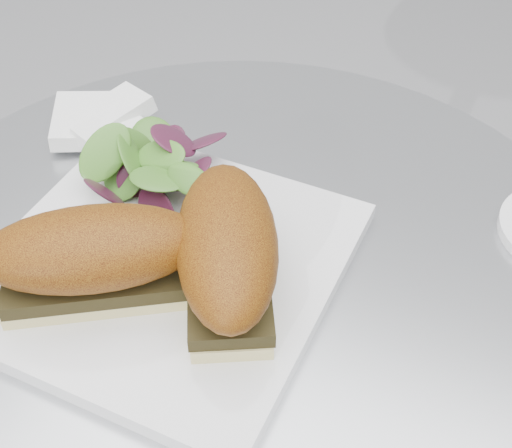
# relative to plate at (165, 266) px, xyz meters

# --- Properties ---
(table) EXTENTS (0.70, 0.70, 0.73)m
(table) POSITION_rel_plate_xyz_m (0.06, 0.02, -0.25)
(table) COLOR #B0B4B8
(table) RESTS_ON ground
(plate) EXTENTS (0.30, 0.30, 0.02)m
(plate) POSITION_rel_plate_xyz_m (0.00, 0.00, 0.00)
(plate) COLOR white
(plate) RESTS_ON table
(sandwich_left) EXTENTS (0.19, 0.16, 0.08)m
(sandwich_left) POSITION_rel_plate_xyz_m (-0.03, -0.05, 0.05)
(sandwich_left) COLOR #F0E396
(sandwich_left) RESTS_ON plate
(sandwich_right) EXTENTS (0.15, 0.20, 0.08)m
(sandwich_right) POSITION_rel_plate_xyz_m (0.06, -0.00, 0.05)
(sandwich_right) COLOR #F0E396
(sandwich_right) RESTS_ON plate
(salad) EXTENTS (0.12, 0.12, 0.05)m
(salad) POSITION_rel_plate_xyz_m (-0.05, 0.08, 0.03)
(salad) COLOR #5A892C
(salad) RESTS_ON plate
(napkin) EXTENTS (0.14, 0.14, 0.02)m
(napkin) POSITION_rel_plate_xyz_m (-0.15, 0.15, 0.00)
(napkin) COLOR white
(napkin) RESTS_ON table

